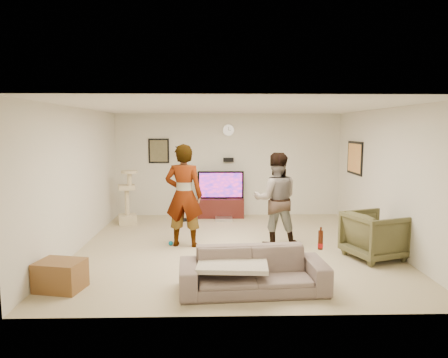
{
  "coord_description": "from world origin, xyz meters",
  "views": [
    {
      "loc": [
        -0.35,
        -7.12,
        2.12
      ],
      "look_at": [
        -0.17,
        0.2,
        1.22
      ],
      "focal_mm": 32.29,
      "sensor_mm": 36.0,
      "label": 1
    }
  ],
  "objects_px": {
    "person_right": "(276,199)",
    "sofa": "(253,271)",
    "tv": "(221,185)",
    "cat_tree": "(127,197)",
    "tv_stand": "(221,208)",
    "armchair": "(375,235)",
    "floor_lamp": "(182,184)",
    "side_table": "(60,275)",
    "beer_bottle": "(321,240)",
    "person_left": "(184,195)"
  },
  "relations": [
    {
      "from": "person_right",
      "to": "sofa",
      "type": "distance_m",
      "value": 2.28
    },
    {
      "from": "tv",
      "to": "cat_tree",
      "type": "distance_m",
      "value": 2.23
    },
    {
      "from": "tv_stand",
      "to": "tv",
      "type": "relative_size",
      "value": 1.0
    },
    {
      "from": "cat_tree",
      "to": "tv_stand",
      "type": "bearing_deg",
      "value": 16.86
    },
    {
      "from": "sofa",
      "to": "armchair",
      "type": "distance_m",
      "value": 2.51
    },
    {
      "from": "floor_lamp",
      "to": "side_table",
      "type": "distance_m",
      "value": 4.32
    },
    {
      "from": "tv_stand",
      "to": "cat_tree",
      "type": "height_order",
      "value": "cat_tree"
    },
    {
      "from": "beer_bottle",
      "to": "floor_lamp",
      "type": "bearing_deg",
      "value": 117.15
    },
    {
      "from": "tv_stand",
      "to": "side_table",
      "type": "distance_m",
      "value": 4.95
    },
    {
      "from": "cat_tree",
      "to": "person_left",
      "type": "height_order",
      "value": "person_left"
    },
    {
      "from": "floor_lamp",
      "to": "cat_tree",
      "type": "distance_m",
      "value": 1.27
    },
    {
      "from": "person_right",
      "to": "armchair",
      "type": "distance_m",
      "value": 1.79
    },
    {
      "from": "sofa",
      "to": "armchair",
      "type": "height_order",
      "value": "armchair"
    },
    {
      "from": "floor_lamp",
      "to": "side_table",
      "type": "relative_size",
      "value": 2.92
    },
    {
      "from": "armchair",
      "to": "person_left",
      "type": "bearing_deg",
      "value": 56.76
    },
    {
      "from": "cat_tree",
      "to": "person_right",
      "type": "height_order",
      "value": "person_right"
    },
    {
      "from": "person_left",
      "to": "cat_tree",
      "type": "bearing_deg",
      "value": -44.72
    },
    {
      "from": "person_left",
      "to": "sofa",
      "type": "bearing_deg",
      "value": 123.32
    },
    {
      "from": "cat_tree",
      "to": "person_left",
      "type": "xyz_separation_m",
      "value": [
        1.42,
        -1.78,
        0.32
      ]
    },
    {
      "from": "tv",
      "to": "person_right",
      "type": "xyz_separation_m",
      "value": [
        0.96,
        -2.43,
        0.06
      ]
    },
    {
      "from": "tv",
      "to": "armchair",
      "type": "height_order",
      "value": "tv"
    },
    {
      "from": "tv_stand",
      "to": "side_table",
      "type": "relative_size",
      "value": 1.88
    },
    {
      "from": "tv_stand",
      "to": "person_left",
      "type": "bearing_deg",
      "value": -106.21
    },
    {
      "from": "cat_tree",
      "to": "armchair",
      "type": "height_order",
      "value": "cat_tree"
    },
    {
      "from": "tv",
      "to": "cat_tree",
      "type": "relative_size",
      "value": 0.91
    },
    {
      "from": "person_left",
      "to": "person_right",
      "type": "height_order",
      "value": "person_left"
    },
    {
      "from": "tv_stand",
      "to": "person_right",
      "type": "height_order",
      "value": "person_right"
    },
    {
      "from": "beer_bottle",
      "to": "tv_stand",
      "type": "bearing_deg",
      "value": 105.15
    },
    {
      "from": "sofa",
      "to": "beer_bottle",
      "type": "height_order",
      "value": "beer_bottle"
    },
    {
      "from": "floor_lamp",
      "to": "side_table",
      "type": "bearing_deg",
      "value": -107.61
    },
    {
      "from": "floor_lamp",
      "to": "person_left",
      "type": "distance_m",
      "value": 2.08
    },
    {
      "from": "tv_stand",
      "to": "person_left",
      "type": "xyz_separation_m",
      "value": [
        -0.71,
        -2.43,
        0.7
      ]
    },
    {
      "from": "armchair",
      "to": "tv",
      "type": "bearing_deg",
      "value": 18.46
    },
    {
      "from": "person_left",
      "to": "person_right",
      "type": "xyz_separation_m",
      "value": [
        1.67,
        0.0,
        -0.08
      ]
    },
    {
      "from": "tv",
      "to": "floor_lamp",
      "type": "relative_size",
      "value": 0.65
    },
    {
      "from": "person_right",
      "to": "beer_bottle",
      "type": "relative_size",
      "value": 6.84
    },
    {
      "from": "person_right",
      "to": "beer_bottle",
      "type": "xyz_separation_m",
      "value": [
        0.27,
        -2.11,
        -0.17
      ]
    },
    {
      "from": "beer_bottle",
      "to": "armchair",
      "type": "relative_size",
      "value": 0.29
    },
    {
      "from": "beer_bottle",
      "to": "side_table",
      "type": "xyz_separation_m",
      "value": [
        -3.44,
        0.11,
        -0.49
      ]
    },
    {
      "from": "person_left",
      "to": "armchair",
      "type": "relative_size",
      "value": 2.19
    },
    {
      "from": "sofa",
      "to": "person_left",
      "type": "bearing_deg",
      "value": 112.68
    },
    {
      "from": "tv_stand",
      "to": "person_right",
      "type": "distance_m",
      "value": 2.68
    },
    {
      "from": "tv",
      "to": "cat_tree",
      "type": "bearing_deg",
      "value": -163.14
    },
    {
      "from": "person_left",
      "to": "armchair",
      "type": "xyz_separation_m",
      "value": [
        3.19,
        -0.8,
        -0.55
      ]
    },
    {
      "from": "floor_lamp",
      "to": "side_table",
      "type": "xyz_separation_m",
      "value": [
        -1.29,
        -4.07,
        -0.66
      ]
    },
    {
      "from": "cat_tree",
      "to": "person_left",
      "type": "bearing_deg",
      "value": -51.56
    },
    {
      "from": "tv_stand",
      "to": "tv",
      "type": "height_order",
      "value": "tv"
    },
    {
      "from": "person_left",
      "to": "armchair",
      "type": "bearing_deg",
      "value": 172.75
    },
    {
      "from": "person_right",
      "to": "person_left",
      "type": "bearing_deg",
      "value": 1.92
    },
    {
      "from": "sofa",
      "to": "side_table",
      "type": "distance_m",
      "value": 2.56
    }
  ]
}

